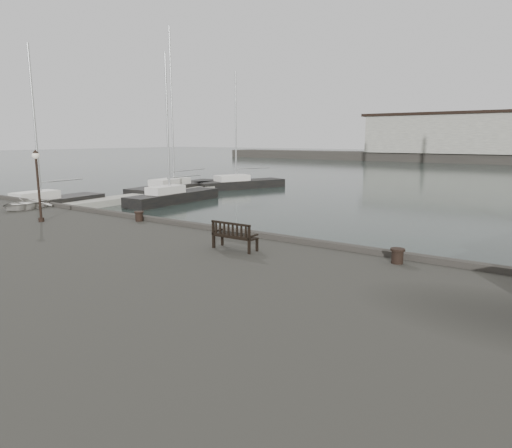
# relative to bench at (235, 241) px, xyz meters

# --- Properties ---
(ground) EXTENTS (400.00, 400.00, 0.00)m
(ground) POSITION_rel_bench_xyz_m (-1.02, 2.18, -1.84)
(ground) COLOR black
(ground) RESTS_ON ground
(pontoon) EXTENTS (2.00, 24.00, 0.50)m
(pontoon) POSITION_rel_bench_xyz_m (-21.02, 12.18, -1.59)
(pontoon) COLOR beige
(pontoon) RESTS_ON ground
(breakwater) EXTENTS (140.00, 9.50, 12.20)m
(breakwater) POSITION_rel_bench_xyz_m (-5.58, 94.18, 2.46)
(breakwater) COLOR #383530
(breakwater) RESTS_ON ground
(bench) EXTENTS (1.54, 0.53, 0.88)m
(bench) POSITION_rel_bench_xyz_m (0.00, 0.00, 0.00)
(bench) COLOR black
(bench) RESTS_ON quay
(bollard_left) EXTENTS (0.49, 0.49, 0.43)m
(bollard_left) POSITION_rel_bench_xyz_m (-6.52, 1.68, -0.07)
(bollard_left) COLOR black
(bollard_left) RESTS_ON quay
(bollard_right) EXTENTS (0.53, 0.53, 0.43)m
(bollard_right) POSITION_rel_bench_xyz_m (4.79, 1.38, -0.07)
(bollard_right) COLOR black
(bollard_right) RESTS_ON quay
(lamp_post) EXTENTS (0.31, 0.31, 3.06)m
(lamp_post) POSITION_rel_bench_xyz_m (-9.86, -0.82, 1.68)
(lamp_post) COLOR black
(lamp_post) RESTS_ON quay
(dinghy) EXTENTS (2.37, 2.93, 0.54)m
(dinghy) POSITION_rel_bench_xyz_m (-13.96, 0.69, -0.01)
(dinghy) COLOR silver
(dinghy) RESTS_ON quay
(yacht_a) EXTENTS (3.07, 8.85, 12.01)m
(yacht_a) POSITION_rel_bench_xyz_m (-22.47, 6.76, -1.60)
(yacht_a) COLOR black
(yacht_a) RESTS_ON ground
(yacht_b) EXTENTS (4.04, 12.19, 15.54)m
(yacht_b) POSITION_rel_bench_xyz_m (-22.55, 20.15, -1.59)
(yacht_b) COLOR black
(yacht_b) RESTS_ON ground
(yacht_c) EXTENTS (2.48, 9.00, 12.11)m
(yacht_c) POSITION_rel_bench_xyz_m (-17.71, 14.76, -1.60)
(yacht_c) COLOR black
(yacht_c) RESTS_ON ground
(yacht_d) EXTENTS (5.96, 10.00, 12.21)m
(yacht_d) POSITION_rel_bench_xyz_m (-19.88, 26.50, -1.61)
(yacht_d) COLOR black
(yacht_d) RESTS_ON ground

